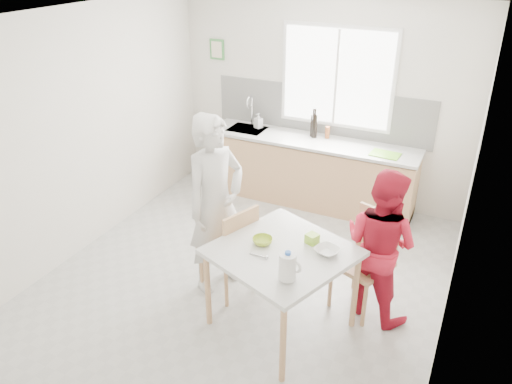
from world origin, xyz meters
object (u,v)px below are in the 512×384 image
(bowl_white, at_px, (327,251))
(dining_table, at_px, (282,259))
(bowl_green, at_px, (262,241))
(wine_bottle_a, at_px, (315,126))
(person_red, at_px, (380,245))
(person_white, at_px, (216,205))
(chair_far, at_px, (367,256))
(chair_left, at_px, (233,247))
(milk_jug, at_px, (288,266))
(wine_bottle_b, at_px, (313,125))

(bowl_white, bearing_deg, dining_table, -161.13)
(bowl_green, bearing_deg, wine_bottle_a, 99.29)
(person_red, relative_size, bowl_white, 7.27)
(person_white, bearing_deg, chair_far, -56.85)
(chair_left, xyz_separation_m, chair_far, (1.25, 0.41, 0.01))
(dining_table, relative_size, milk_jug, 5.56)
(chair_left, distance_m, person_red, 1.42)
(dining_table, xyz_separation_m, person_white, (-0.86, 0.33, 0.18))
(dining_table, relative_size, bowl_white, 6.74)
(dining_table, bearing_deg, milk_jug, -61.66)
(chair_left, bearing_deg, person_white, -90.00)
(bowl_white, bearing_deg, wine_bottle_a, 112.17)
(dining_table, height_order, person_red, person_red)
(person_white, bearing_deg, dining_table, -90.00)
(person_white, distance_m, bowl_green, 0.72)
(bowl_white, xyz_separation_m, milk_jug, (-0.17, -0.50, 0.11))
(milk_jug, height_order, wine_bottle_a, wine_bottle_a)
(chair_far, relative_size, wine_bottle_a, 3.18)
(chair_far, distance_m, wine_bottle_b, 2.38)
(dining_table, distance_m, chair_far, 0.92)
(bowl_green, bearing_deg, dining_table, -6.89)
(chair_left, distance_m, milk_jug, 1.12)
(chair_left, relative_size, chair_far, 0.98)
(chair_far, distance_m, person_red, 0.24)
(chair_left, xyz_separation_m, milk_jug, (0.83, -0.62, 0.42))
(bowl_green, relative_size, wine_bottle_b, 0.61)
(dining_table, height_order, bowl_green, bowl_green)
(person_white, height_order, wine_bottle_b, person_white)
(chair_far, distance_m, person_white, 1.56)
(dining_table, height_order, bowl_white, bowl_white)
(chair_left, relative_size, bowl_green, 5.50)
(milk_jug, bearing_deg, bowl_green, 156.41)
(milk_jug, bearing_deg, dining_table, 139.27)
(person_white, distance_m, wine_bottle_a, 2.24)
(wine_bottle_a, relative_size, wine_bottle_b, 1.07)
(person_red, distance_m, bowl_green, 1.10)
(person_red, bearing_deg, bowl_white, 72.75)
(chair_far, relative_size, person_red, 0.67)
(chair_far, xyz_separation_m, person_red, (0.11, -0.06, 0.20))
(dining_table, xyz_separation_m, wine_bottle_a, (-0.62, 2.55, 0.33))
(person_white, height_order, person_red, person_white)
(chair_far, bearing_deg, person_red, -5.40)
(bowl_green, bearing_deg, person_red, 31.09)
(chair_far, distance_m, wine_bottle_a, 2.33)
(dining_table, distance_m, milk_jug, 0.48)
(milk_jug, bearing_deg, chair_far, 88.63)
(wine_bottle_a, bearing_deg, person_red, -55.35)
(person_red, relative_size, bowl_green, 8.34)
(bowl_green, distance_m, milk_jug, 0.58)
(milk_jug, distance_m, wine_bottle_b, 3.09)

